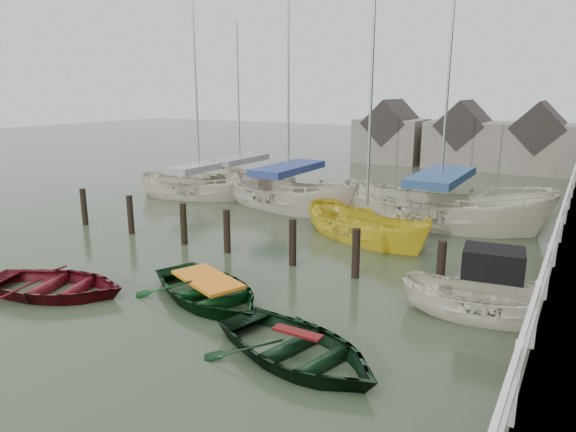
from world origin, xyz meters
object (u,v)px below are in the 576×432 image
Objects in this scene: rowboat_dkgreen at (297,360)px; sailboat_e at (240,187)px; sailboat_d at (438,223)px; rowboat_red at (56,294)px; sailboat_c at (366,238)px; motorboat at (487,313)px; sailboat_a at (200,196)px; rowboat_green at (208,300)px; sailboat_b at (288,206)px.

sailboat_e reaches higher than rowboat_dkgreen.
rowboat_red is at bearing 151.80° from sailboat_d.
rowboat_red is 13.59m from sailboat_d.
motorboat is at bearing -109.25° from sailboat_c.
sailboat_a is at bearing 4.54° from rowboat_red.
rowboat_green reaches higher than rowboat_red.
rowboat_green is 0.41× the size of sailboat_e.
rowboat_dkgreen is at bearing -142.49° from sailboat_c.
rowboat_green is at bearing -83.31° from rowboat_red.
rowboat_green is 3.57m from rowboat_dkgreen.
sailboat_a reaches higher than sailboat_c.
rowboat_green is at bearing 164.52° from sailboat_d.
sailboat_c is (-4.79, 4.51, -0.09)m from motorboat.
sailboat_a is 0.90× the size of sailboat_d.
sailboat_c reaches higher than motorboat.
sailboat_d is at bearing -103.07° from sailboat_e.
rowboat_green is at bearing -154.83° from sailboat_a.
sailboat_b is 1.16× the size of sailboat_e.
rowboat_dkgreen is 11.63m from sailboat_d.
motorboat is 0.31× the size of sailboat_d.
sailboat_b is at bearing -102.20° from sailboat_a.
sailboat_d is at bearing -46.88° from rowboat_red.
sailboat_c is (1.29, 7.00, 0.02)m from rowboat_green.
motorboat is 0.38× the size of sailboat_c.
rowboat_green is at bearing 83.04° from rowboat_dkgreen.
sailboat_b is at bearing -18.38° from rowboat_red.
sailboat_a is 1.07× the size of sailboat_b.
rowboat_red is 10.53m from motorboat.
rowboat_dkgreen is 0.39× the size of sailboat_e.
sailboat_d reaches higher than rowboat_dkgreen.
sailboat_c is 10.68m from sailboat_e.
rowboat_red is 0.34× the size of sailboat_b.
rowboat_red is at bearing 108.03° from rowboat_dkgreen.
rowboat_red is at bearing -172.96° from sailboat_a.
sailboat_e is (-14.03, 9.88, -0.05)m from motorboat.
sailboat_e is (-10.88, 2.11, 0.00)m from sailboat_d.
sailboat_a is 9.96m from sailboat_c.
sailboat_a is at bearing 55.86° from motorboat.
sailboat_a is 1.24× the size of sailboat_e.
rowboat_green is 10.52m from sailboat_b.
rowboat_green is 0.30× the size of sailboat_d.
motorboat reaches higher than rowboat_red.
rowboat_dkgreen is 0.35× the size of sailboat_c.
sailboat_b is (-3.56, 9.90, 0.06)m from rowboat_green.
sailboat_a is at bearing 98.79° from sailboat_c.
sailboat_c is 3.65m from sailboat_d.
sailboat_a reaches higher than sailboat_e.
sailboat_e is (0.37, 2.76, -0.01)m from sailboat_a.
rowboat_green is (3.59, 1.67, 0.00)m from rowboat_red.
sailboat_a reaches higher than sailboat_b.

